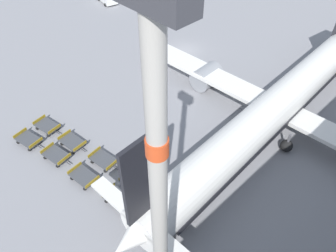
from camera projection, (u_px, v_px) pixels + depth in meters
ground_plane at (186, 50)px, 47.60m from camera, size 500.00×500.00×0.00m
airplane at (286, 99)px, 34.68m from camera, size 38.37×47.96×11.97m
baggage_dolly_row_near_col_a at (29, 140)px, 33.73m from camera, size 3.42×2.14×0.92m
baggage_dolly_row_near_col_b at (56, 155)px, 32.18m from camera, size 3.42×2.09×0.92m
baggage_dolly_row_near_col_c at (84, 177)px, 30.26m from camera, size 3.40×1.97×0.92m
baggage_dolly_row_near_col_d at (119, 199)px, 28.50m from camera, size 3.42×2.07×0.92m
baggage_dolly_row_near_col_e at (155, 226)px, 26.62m from camera, size 3.43×2.18×0.92m
baggage_dolly_row_mid_a_col_a at (47, 126)px, 35.22m from camera, size 3.42×2.07×0.92m
baggage_dolly_row_mid_a_col_b at (72, 142)px, 33.48m from camera, size 3.39×1.95×0.92m
baggage_dolly_row_mid_a_col_c at (104, 160)px, 31.74m from camera, size 3.41×2.00×0.92m
baggage_dolly_row_mid_a_col_d at (136, 182)px, 29.78m from camera, size 3.41×2.03×0.92m
baggage_dolly_row_mid_a_col_e at (175, 205)px, 28.01m from camera, size 3.43×2.19×0.92m
apron_light_mast at (160, 238)px, 12.56m from camera, size 2.00×0.70×22.99m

